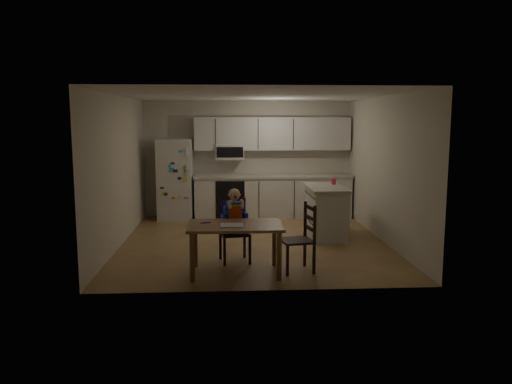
{
  "coord_description": "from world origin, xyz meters",
  "views": [
    {
      "loc": [
        -0.45,
        -8.42,
        2.09
      ],
      "look_at": [
        -0.03,
        -1.17,
        1.04
      ],
      "focal_mm": 35.0,
      "sensor_mm": 36.0,
      "label": 1
    }
  ],
  "objects_px": {
    "kitchen_island": "(326,211)",
    "red_cup": "(334,181)",
    "chair_side": "(303,233)",
    "chair_booster": "(234,217)",
    "refrigerator": "(175,179)",
    "dining_table": "(235,231)"
  },
  "relations": [
    {
      "from": "refrigerator",
      "to": "dining_table",
      "type": "height_order",
      "value": "refrigerator"
    },
    {
      "from": "refrigerator",
      "to": "dining_table",
      "type": "xyz_separation_m",
      "value": [
        1.2,
        -3.92,
        -0.25
      ]
    },
    {
      "from": "red_cup",
      "to": "chair_booster",
      "type": "distance_m",
      "value": 2.59
    },
    {
      "from": "dining_table",
      "to": "chair_booster",
      "type": "xyz_separation_m",
      "value": [
        -0.01,
        0.62,
        0.07
      ]
    },
    {
      "from": "kitchen_island",
      "to": "red_cup",
      "type": "bearing_deg",
      "value": 56.38
    },
    {
      "from": "refrigerator",
      "to": "chair_booster",
      "type": "xyz_separation_m",
      "value": [
        1.2,
        -3.31,
        -0.19
      ]
    },
    {
      "from": "dining_table",
      "to": "chair_booster",
      "type": "height_order",
      "value": "chair_booster"
    },
    {
      "from": "red_cup",
      "to": "dining_table",
      "type": "height_order",
      "value": "red_cup"
    },
    {
      "from": "kitchen_island",
      "to": "chair_booster",
      "type": "relative_size",
      "value": 1.13
    },
    {
      "from": "red_cup",
      "to": "chair_side",
      "type": "bearing_deg",
      "value": -111.59
    },
    {
      "from": "refrigerator",
      "to": "chair_side",
      "type": "height_order",
      "value": "refrigerator"
    },
    {
      "from": "refrigerator",
      "to": "red_cup",
      "type": "bearing_deg",
      "value": -26.6
    },
    {
      "from": "refrigerator",
      "to": "kitchen_island",
      "type": "height_order",
      "value": "refrigerator"
    },
    {
      "from": "refrigerator",
      "to": "chair_booster",
      "type": "relative_size",
      "value": 1.55
    },
    {
      "from": "dining_table",
      "to": "chair_booster",
      "type": "relative_size",
      "value": 1.17
    },
    {
      "from": "dining_table",
      "to": "chair_side",
      "type": "height_order",
      "value": "chair_side"
    },
    {
      "from": "refrigerator",
      "to": "chair_side",
      "type": "bearing_deg",
      "value": -60.88
    },
    {
      "from": "chair_booster",
      "to": "dining_table",
      "type": "bearing_deg",
      "value": -99.48
    },
    {
      "from": "chair_side",
      "to": "chair_booster",
      "type": "bearing_deg",
      "value": -130.52
    },
    {
      "from": "dining_table",
      "to": "chair_side",
      "type": "xyz_separation_m",
      "value": [
        0.94,
        0.07,
        -0.06
      ]
    },
    {
      "from": "red_cup",
      "to": "chair_side",
      "type": "distance_m",
      "value": 2.53
    },
    {
      "from": "chair_booster",
      "to": "chair_side",
      "type": "bearing_deg",
      "value": -40.17
    }
  ]
}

